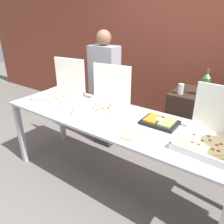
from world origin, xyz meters
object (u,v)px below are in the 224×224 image
object	(u,v)px
veggie_tray	(160,122)
soda_can_silver	(181,89)
paper_plate_front_right	(131,136)
person_guest_plaid	(104,90)
soda_bottle	(206,84)
pizza_box_far_left	(62,90)
pizza_box_far_right	(104,102)
pizza_box_near_right	(211,136)

from	to	relation	value
veggie_tray	soda_can_silver	world-z (taller)	soda_can_silver
paper_plate_front_right	person_guest_plaid	distance (m)	1.34
paper_plate_front_right	soda_bottle	size ratio (longest dim) A/B	0.82
pizza_box_far_left	veggie_tray	xyz separation A→B (m)	(1.34, 0.01, -0.06)
pizza_box_far_right	veggie_tray	world-z (taller)	pizza_box_far_right
pizza_box_near_right	soda_bottle	bearing A→B (deg)	112.71
veggie_tray	soda_bottle	world-z (taller)	soda_bottle
pizza_box_near_right	veggie_tray	world-z (taller)	pizza_box_near_right
veggie_tray	person_guest_plaid	xyz separation A→B (m)	(-1.08, 0.54, -0.02)
soda_bottle	soda_can_silver	size ratio (longest dim) A/B	2.55
paper_plate_front_right	pizza_box_far_left	bearing A→B (deg)	163.68
veggie_tray	soda_bottle	distance (m)	0.81
pizza_box_near_right	pizza_box_far_right	distance (m)	1.14
soda_can_silver	soda_bottle	bearing A→B (deg)	20.89
pizza_box_far_right	pizza_box_far_left	bearing A→B (deg)	170.44
pizza_box_far_left	person_guest_plaid	distance (m)	0.61
pizza_box_far_right	pizza_box_far_left	size ratio (longest dim) A/B	1.03
pizza_box_near_right	person_guest_plaid	xyz separation A→B (m)	(-1.56, 0.63, -0.08)
pizza_box_far_left	person_guest_plaid	world-z (taller)	person_guest_plaid
paper_plate_front_right	soda_bottle	world-z (taller)	soda_bottle
pizza_box_far_right	veggie_tray	distance (m)	0.66
soda_can_silver	paper_plate_front_right	bearing A→B (deg)	-92.55
veggie_tray	soda_can_silver	xyz separation A→B (m)	(-0.05, 0.67, 0.15)
person_guest_plaid	veggie_tray	bearing A→B (deg)	153.53
person_guest_plaid	paper_plate_front_right	bearing A→B (deg)	137.17
pizza_box_far_right	soda_bottle	size ratio (longest dim) A/B	1.73
pizza_box_near_right	person_guest_plaid	world-z (taller)	person_guest_plaid
paper_plate_front_right	person_guest_plaid	world-z (taller)	person_guest_plaid
pizza_box_far_left	pizza_box_far_right	bearing A→B (deg)	-7.59
pizza_box_near_right	person_guest_plaid	distance (m)	1.68
paper_plate_front_right	person_guest_plaid	size ratio (longest dim) A/B	0.16
veggie_tray	soda_bottle	xyz separation A→B (m)	(0.19, 0.76, 0.22)
paper_plate_front_right	soda_can_silver	bearing A→B (deg)	87.45
pizza_box_near_right	pizza_box_far_right	world-z (taller)	pizza_box_far_right
person_guest_plaid	pizza_box_far_right	bearing A→B (deg)	127.50
pizza_box_near_right	paper_plate_front_right	size ratio (longest dim) A/B	1.90
person_guest_plaid	pizza_box_far_left	bearing A→B (deg)	64.24
pizza_box_far_right	pizza_box_far_left	world-z (taller)	pizza_box_far_right
pizza_box_near_right	paper_plate_front_right	bearing A→B (deg)	-150.03
pizza_box_far_right	soda_can_silver	world-z (taller)	pizza_box_far_right
soda_can_silver	pizza_box_far_right	bearing A→B (deg)	-131.67
paper_plate_front_right	soda_bottle	xyz separation A→B (m)	(0.29, 1.13, 0.23)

